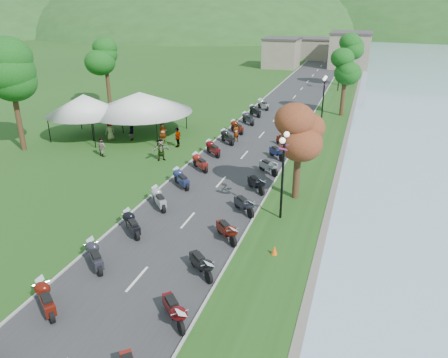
% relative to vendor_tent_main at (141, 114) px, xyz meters
% --- Properties ---
extents(road, '(7.00, 120.00, 0.02)m').
position_rel_vendor_tent_main_xyz_m(road, '(10.75, 9.34, -1.99)').
color(road, '#303032').
rests_on(road, ground).
extents(hills_backdrop, '(360.00, 120.00, 76.00)m').
position_rel_vendor_tent_main_xyz_m(hills_backdrop, '(10.75, 169.34, -2.00)').
color(hills_backdrop, '#285621').
rests_on(hills_backdrop, ground).
extents(far_building, '(18.00, 16.00, 5.00)m').
position_rel_vendor_tent_main_xyz_m(far_building, '(8.75, 54.34, 0.50)').
color(far_building, gray).
rests_on(far_building, ground).
extents(moto_row_left, '(2.60, 52.99, 1.10)m').
position_rel_vendor_tent_main_xyz_m(moto_row_left, '(8.45, -11.97, -1.45)').
color(moto_row_left, '#331411').
rests_on(moto_row_left, ground).
extents(moto_row_right, '(2.60, 32.43, 1.10)m').
position_rel_vendor_tent_main_xyz_m(moto_row_right, '(13.45, -14.35, -1.45)').
color(moto_row_right, '#331411').
rests_on(moto_row_right, ground).
extents(vendor_tent_main, '(6.38, 6.38, 4.00)m').
position_rel_vendor_tent_main_xyz_m(vendor_tent_main, '(0.00, 0.00, 0.00)').
color(vendor_tent_main, silver).
rests_on(vendor_tent_main, ground).
extents(vendor_tent_side, '(4.61, 4.61, 4.00)m').
position_rel_vendor_tent_main_xyz_m(vendor_tent_side, '(-4.24, -2.47, 0.00)').
color(vendor_tent_side, silver).
rests_on(vendor_tent_side, ground).
extents(tree_park_left, '(3.93, 3.93, 10.91)m').
position_rel_vendor_tent_main_xyz_m(tree_park_left, '(-7.39, -7.15, 3.45)').
color(tree_park_left, '#175C17').
rests_on(tree_park_left, ground).
extents(tree_lakeside, '(2.48, 2.48, 6.88)m').
position_rel_vendor_tent_main_xyz_m(tree_lakeside, '(16.09, -9.57, 1.44)').
color(tree_lakeside, '#175C17').
rests_on(tree_lakeside, ground).
extents(pedestrian_a, '(0.84, 0.83, 1.87)m').
position_rel_vendor_tent_main_xyz_m(pedestrian_a, '(3.10, -1.91, -2.00)').
color(pedestrian_a, slate).
rests_on(pedestrian_a, ground).
extents(pedestrian_b, '(0.86, 0.69, 1.55)m').
position_rel_vendor_tent_main_xyz_m(pedestrian_b, '(-0.18, -6.41, -2.00)').
color(pedestrian_b, slate).
rests_on(pedestrian_b, ground).
extents(pedestrian_c, '(0.88, 1.31, 1.88)m').
position_rel_vendor_tent_main_xyz_m(pedestrian_c, '(-0.07, -1.91, -2.00)').
color(pedestrian_c, slate).
rests_on(pedestrian_c, ground).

